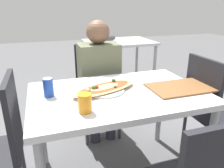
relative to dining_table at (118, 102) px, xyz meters
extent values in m
cube|color=silver|center=(0.00, 0.00, 0.06)|extent=(1.21, 0.78, 0.04)
cylinder|color=#99999E|center=(0.55, -0.34, -0.31)|extent=(0.05, 0.05, 0.69)
cylinder|color=#99999E|center=(-0.55, 0.34, -0.31)|extent=(0.05, 0.05, 0.69)
cylinder|color=#99999E|center=(0.55, 0.34, -0.31)|extent=(0.05, 0.05, 0.69)
cube|color=black|center=(0.02, 0.65, -0.22)|extent=(0.40, 0.40, 0.04)
cube|color=black|center=(0.02, 0.84, 0.04)|extent=(0.38, 0.03, 0.47)
cylinder|color=#38383D|center=(0.19, 0.48, -0.45)|extent=(0.03, 0.03, 0.41)
cylinder|color=#38383D|center=(-0.15, 0.48, -0.45)|extent=(0.03, 0.03, 0.41)
cylinder|color=#38383D|center=(0.19, 0.82, -0.45)|extent=(0.03, 0.03, 0.41)
cylinder|color=#38383D|center=(-0.15, 0.82, -0.45)|extent=(0.03, 0.03, 0.41)
cube|color=black|center=(-0.68, -0.06, 0.04)|extent=(0.03, 0.38, 0.47)
cylinder|color=#38383D|center=(-0.69, 0.11, -0.45)|extent=(0.03, 0.03, 0.41)
cube|color=black|center=(0.86, -0.04, -0.22)|extent=(0.40, 0.40, 0.04)
cube|color=black|center=(0.68, -0.04, 0.04)|extent=(0.03, 0.38, 0.47)
cylinder|color=#38383D|center=(1.03, 0.13, -0.45)|extent=(0.03, 0.03, 0.41)
cylinder|color=#38383D|center=(0.69, 0.13, -0.45)|extent=(0.03, 0.03, 0.41)
cylinder|color=#38383D|center=(0.69, -0.21, -0.45)|extent=(0.03, 0.03, 0.41)
cylinder|color=#2D2D38|center=(0.11, 0.52, -0.43)|extent=(0.10, 0.10, 0.45)
cylinder|color=#2D2D38|center=(-0.06, 0.52, -0.43)|extent=(0.10, 0.10, 0.45)
cube|color=#60664C|center=(0.02, 0.62, 0.05)|extent=(0.37, 0.27, 0.51)
sphere|color=brown|center=(0.02, 0.62, 0.41)|extent=(0.21, 0.21, 0.21)
cylinder|color=white|center=(-0.09, 0.05, 0.08)|extent=(0.28, 0.28, 0.01)
ellipsoid|color=#E0AD66|center=(-0.09, 0.05, 0.10)|extent=(0.54, 0.35, 0.02)
ellipsoid|color=#B24223|center=(-0.09, 0.05, 0.11)|extent=(0.44, 0.29, 0.01)
sphere|color=beige|center=(-0.22, 0.00, 0.12)|extent=(0.03, 0.03, 0.03)
sphere|color=#335928|center=(-0.17, 0.03, 0.12)|extent=(0.03, 0.03, 0.03)
sphere|color=maroon|center=(-0.15, 0.03, 0.12)|extent=(0.03, 0.03, 0.03)
sphere|color=#335928|center=(-0.02, 0.01, 0.11)|extent=(0.02, 0.02, 0.02)
sphere|color=maroon|center=(-0.20, 0.02, 0.11)|extent=(0.02, 0.02, 0.02)
sphere|color=#335928|center=(0.01, 0.13, 0.12)|extent=(0.03, 0.03, 0.03)
cylinder|color=#1E47B2|center=(-0.46, 0.08, 0.14)|extent=(0.07, 0.07, 0.12)
cylinder|color=silver|center=(-0.46, 0.08, 0.20)|extent=(0.06, 0.06, 0.00)
cylinder|color=orange|center=(-0.28, -0.22, 0.13)|extent=(0.08, 0.08, 0.11)
cube|color=brown|center=(0.45, -0.07, 0.08)|extent=(0.45, 0.30, 0.01)
cube|color=silver|center=(0.75, 2.07, 0.06)|extent=(1.10, 0.80, 0.04)
ellipsoid|color=#4C4751|center=(0.53, 2.07, 0.14)|extent=(0.32, 0.24, 0.12)
cylinder|color=#99999E|center=(0.25, 1.72, -0.31)|extent=(0.05, 0.05, 0.69)
cylinder|color=#99999E|center=(1.25, 1.72, -0.31)|extent=(0.05, 0.05, 0.69)
cylinder|color=#99999E|center=(0.25, 2.42, -0.31)|extent=(0.05, 0.05, 0.69)
cylinder|color=#99999E|center=(1.25, 2.42, -0.31)|extent=(0.05, 0.05, 0.69)
camera|label=1|loc=(-0.48, -1.32, 0.66)|focal=35.00mm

